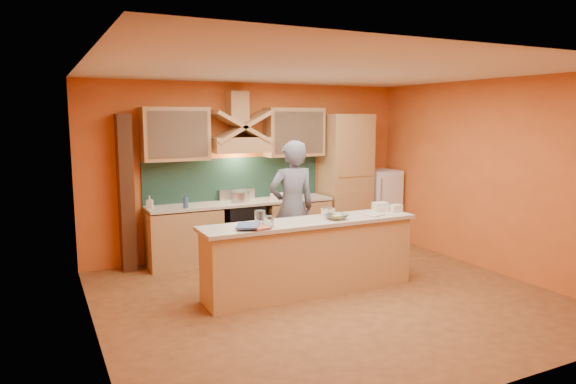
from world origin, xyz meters
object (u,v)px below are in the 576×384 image
person (292,208)px  kitchen_scale (328,213)px  fridge (380,205)px  stove (242,230)px  mixing_bowl (337,217)px

person → kitchen_scale: size_ratio=14.44×
fridge → person: bearing=-154.7°
stove → fridge: size_ratio=0.69×
kitchen_scale → mixing_bowl: 0.20m
stove → mixing_bowl: mixing_bowl is taller
stove → person: bearing=-73.6°
kitchen_scale → mixing_bowl: size_ratio=0.48×
kitchen_scale → mixing_bowl: kitchen_scale is taller
stove → mixing_bowl: size_ratio=3.23×
fridge → kitchen_scale: bearing=-140.5°
person → stove: bearing=-70.7°
mixing_bowl → kitchen_scale: bearing=93.2°
stove → fridge: (2.70, 0.00, 0.20)m
fridge → person: (-2.37, -1.12, 0.32)m
stove → person: (0.33, -1.12, 0.52)m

